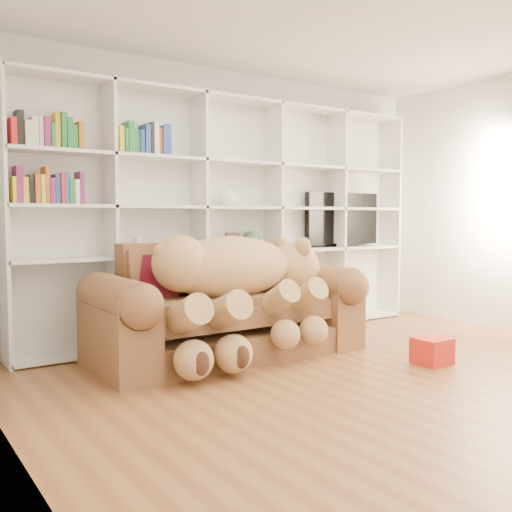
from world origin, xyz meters
TOP-DOWN VIEW (x-y plane):
  - floor at (0.00, 0.00)m, footprint 5.00×5.00m
  - wall_left at (-2.50, 0.00)m, footprint 0.02×5.00m
  - wall_back at (0.00, 2.50)m, footprint 5.00×0.02m
  - bookshelf at (-0.24, 2.36)m, footprint 4.43×0.35m
  - sofa at (-0.53, 1.65)m, footprint 2.34×1.01m
  - teddy_bear at (-0.55, 1.45)m, footprint 1.77×0.97m
  - throw_pillow at (-1.13, 1.81)m, footprint 0.44×0.35m
  - gift_box at (0.71, 0.44)m, footprint 0.27×0.25m
  - tv at (1.47, 2.35)m, footprint 1.05×0.18m
  - picture_frame at (-0.07, 2.30)m, footprint 0.14×0.07m
  - green_vase at (0.17, 2.30)m, footprint 0.20×0.20m
  - figurine_tall at (-1.08, 2.30)m, footprint 0.10×0.10m
  - figurine_short at (-0.89, 2.30)m, footprint 0.10×0.10m
  - snow_globe at (-0.69, 2.30)m, footprint 0.11×0.11m
  - shelf_vase at (-0.10, 2.30)m, footprint 0.19×0.19m

SIDE VIEW (x-z plane):
  - floor at x=0.00m, z-range 0.00..0.00m
  - gift_box at x=0.71m, z-range 0.00..0.22m
  - sofa at x=-0.53m, z-range -0.12..0.86m
  - teddy_bear at x=-0.55m, z-range 0.17..1.20m
  - throw_pillow at x=-1.13m, z-range 0.49..0.90m
  - snow_globe at x=-0.69m, z-range 0.87..0.98m
  - figurine_short at x=-0.89m, z-range 0.86..1.00m
  - figurine_tall at x=-1.08m, z-range 0.86..1.03m
  - picture_frame at x=-0.07m, z-range 0.87..1.05m
  - green_vase at x=0.17m, z-range 0.86..1.07m
  - tv at x=1.47m, z-range 0.86..1.48m
  - bookshelf at x=-0.24m, z-range 0.11..2.51m
  - wall_left at x=-2.50m, z-range 0.00..2.70m
  - wall_back at x=0.00m, z-range 0.00..2.70m
  - shelf_vase at x=-0.10m, z-range 1.31..1.51m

